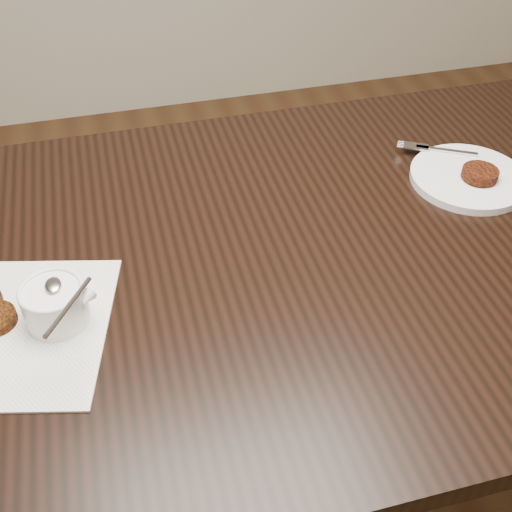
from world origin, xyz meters
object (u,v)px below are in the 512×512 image
(table, at_px, (281,388))
(napkin, at_px, (8,329))
(plate_with_patty, at_px, (469,174))
(sauce_ramekin, at_px, (50,288))

(table, xyz_separation_m, napkin, (-0.44, -0.07, 0.38))
(napkin, xyz_separation_m, plate_with_patty, (0.82, 0.17, 0.01))
(napkin, distance_m, plate_with_patty, 0.84)
(napkin, height_order, plate_with_patty, plate_with_patty)
(plate_with_patty, bearing_deg, napkin, -168.53)
(table, bearing_deg, plate_with_patty, 14.82)
(table, bearing_deg, sauce_ramekin, -169.68)
(napkin, bearing_deg, table, 8.49)
(table, bearing_deg, napkin, -171.51)
(napkin, xyz_separation_m, sauce_ramekin, (0.07, -0.00, 0.07))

